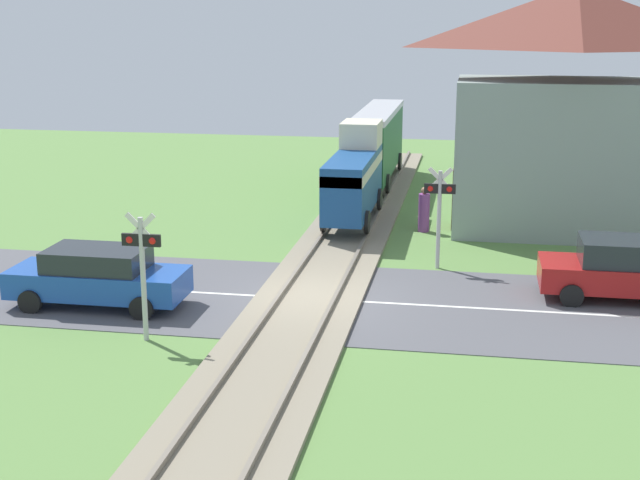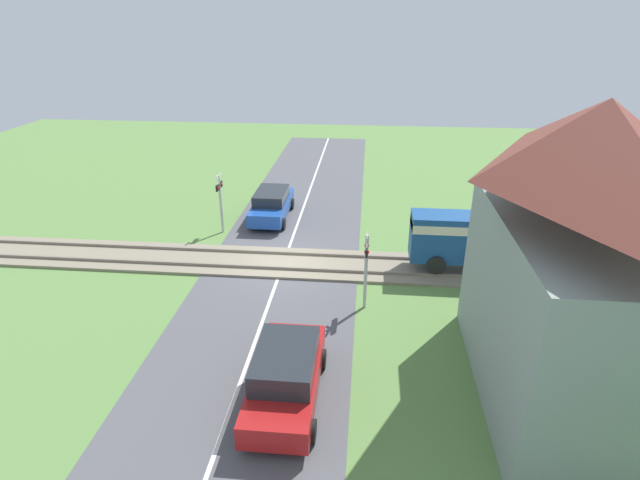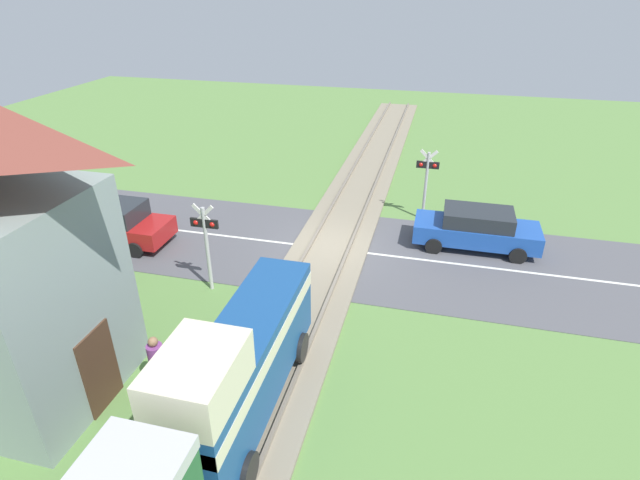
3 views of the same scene
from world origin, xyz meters
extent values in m
plane|color=#5B8442|center=(0.00, 0.00, 0.00)|extent=(60.00, 60.00, 0.00)
cube|color=#515156|center=(0.00, 0.00, 0.01)|extent=(48.00, 6.40, 0.02)
cube|color=silver|center=(0.00, 0.00, 0.02)|extent=(48.00, 0.12, 0.00)
cube|color=gray|center=(0.00, 0.00, 0.06)|extent=(2.80, 48.00, 0.12)
cube|color=slate|center=(-0.72, 0.00, 0.18)|extent=(0.10, 48.00, 0.12)
cube|color=slate|center=(0.72, 0.00, 0.18)|extent=(0.10, 48.00, 0.12)
cube|color=navy|center=(0.00, 8.19, 1.57)|extent=(1.35, 5.81, 1.90)
cube|color=beige|center=(0.00, 8.19, 2.09)|extent=(1.37, 5.81, 0.36)
cube|color=beige|center=(0.00, 10.17, 2.97)|extent=(1.35, 1.86, 0.90)
cylinder|color=black|center=(-0.72, 6.33, 0.62)|extent=(0.14, 0.76, 0.76)
cylinder|color=black|center=(0.72, 6.33, 0.62)|extent=(0.14, 0.76, 0.76)
cylinder|color=black|center=(-0.72, 10.05, 0.62)|extent=(0.14, 0.76, 0.76)
cylinder|color=black|center=(0.72, 10.05, 0.62)|extent=(0.14, 0.76, 0.76)
cube|color=#235B33|center=(0.00, 15.73, 1.82)|extent=(1.35, 8.47, 2.40)
cube|color=#BCBCC1|center=(0.00, 15.73, 3.14)|extent=(1.41, 8.47, 0.24)
cylinder|color=black|center=(-0.72, 13.02, 0.62)|extent=(0.14, 0.76, 0.76)
cylinder|color=black|center=(0.72, 13.02, 0.62)|extent=(0.14, 0.76, 0.76)
cylinder|color=black|center=(-0.72, 18.44, 0.62)|extent=(0.14, 0.76, 0.76)
cylinder|color=black|center=(0.72, 18.44, 0.62)|extent=(0.14, 0.76, 0.76)
cube|color=#1E4CA8|center=(-5.19, -1.44, 0.64)|extent=(4.49, 1.67, 0.68)
cube|color=#23282D|center=(-5.19, -1.44, 1.25)|extent=(2.47, 1.53, 0.54)
cylinder|color=black|center=(-3.73, -0.61, 0.30)|extent=(0.60, 0.18, 0.60)
cylinder|color=black|center=(-3.73, -2.27, 0.30)|extent=(0.60, 0.18, 0.60)
cylinder|color=black|center=(-6.64, -0.61, 0.30)|extent=(0.60, 0.18, 0.60)
cylinder|color=black|center=(-6.64, -2.27, 0.30)|extent=(0.60, 0.18, 0.60)
cube|color=#A81919|center=(8.11, 1.44, 0.64)|extent=(4.42, 1.75, 0.67)
cube|color=#23282D|center=(8.11, 1.44, 1.30)|extent=(2.43, 1.61, 0.65)
cylinder|color=black|center=(6.67, 0.57, 0.30)|extent=(0.60, 0.18, 0.60)
cylinder|color=black|center=(6.67, 2.31, 0.30)|extent=(0.60, 0.18, 0.60)
cylinder|color=#B7B7B7|center=(-3.15, -3.52, 1.44)|extent=(0.12, 0.12, 2.89)
cube|color=black|center=(-3.15, -3.52, 2.37)|extent=(0.90, 0.08, 0.28)
sphere|color=red|center=(-3.42, -3.52, 2.37)|extent=(0.18, 0.18, 0.18)
sphere|color=red|center=(-2.88, -3.52, 2.37)|extent=(0.18, 0.18, 0.18)
cube|color=silver|center=(-3.15, -3.52, 2.64)|extent=(0.72, 0.04, 0.72)
cube|color=silver|center=(-3.15, -3.52, 2.64)|extent=(0.72, 0.04, 0.72)
cylinder|color=#B7B7B7|center=(3.15, 3.52, 1.44)|extent=(0.12, 0.12, 2.89)
cube|color=black|center=(3.15, 3.52, 2.37)|extent=(0.90, 0.08, 0.28)
sphere|color=red|center=(3.42, 3.52, 2.37)|extent=(0.18, 0.18, 0.18)
sphere|color=red|center=(2.88, 3.52, 2.37)|extent=(0.18, 0.18, 0.18)
cube|color=silver|center=(3.15, 3.52, 2.64)|extent=(0.72, 0.04, 0.72)
cube|color=silver|center=(3.15, 3.52, 2.64)|extent=(0.72, 0.04, 0.72)
cube|color=gray|center=(7.10, 8.67, 2.55)|extent=(7.32, 3.76, 5.11)
pyramid|color=brown|center=(7.10, 8.67, 7.10)|extent=(7.90, 4.06, 2.00)
cube|color=#472D1E|center=(3.42, 8.67, 1.05)|extent=(0.06, 1.10, 2.10)
cylinder|color=#7F3D84|center=(2.47, 7.89, 0.65)|extent=(0.38, 0.38, 1.30)
sphere|color=#936B4C|center=(2.47, 7.89, 1.42)|extent=(0.24, 0.24, 0.24)
camera|label=1|loc=(4.12, -21.72, 7.37)|focal=50.00mm
camera|label=2|loc=(18.82, 3.40, 9.74)|focal=28.00mm
camera|label=3|loc=(-3.58, 15.88, 9.02)|focal=28.00mm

